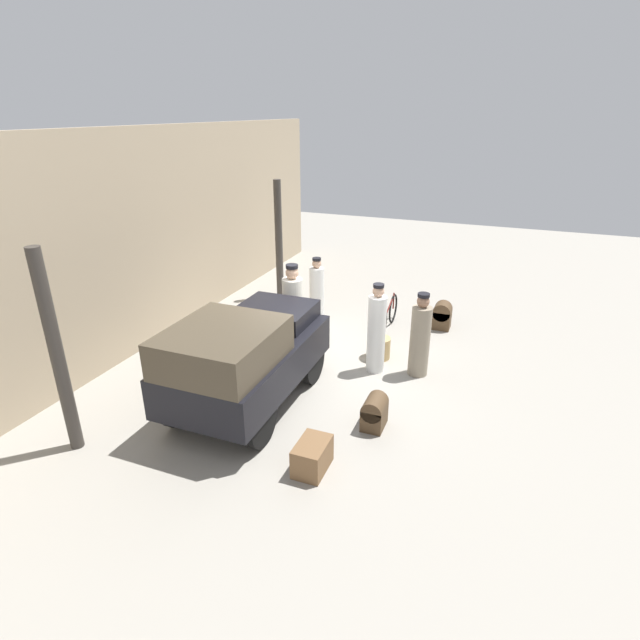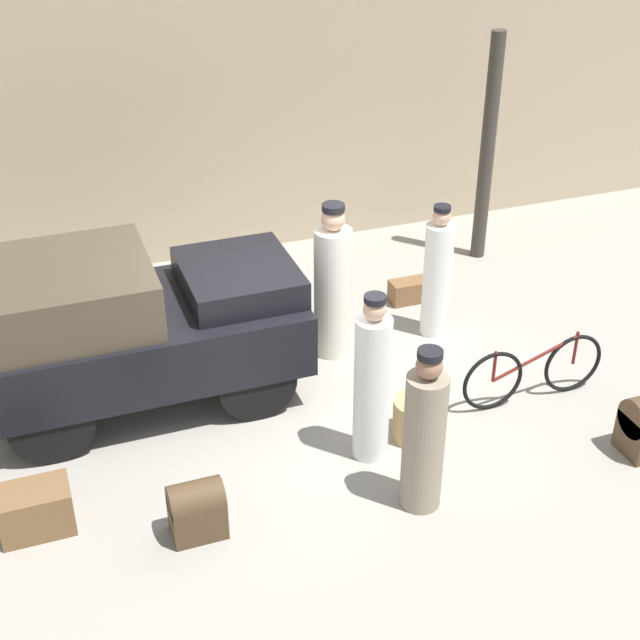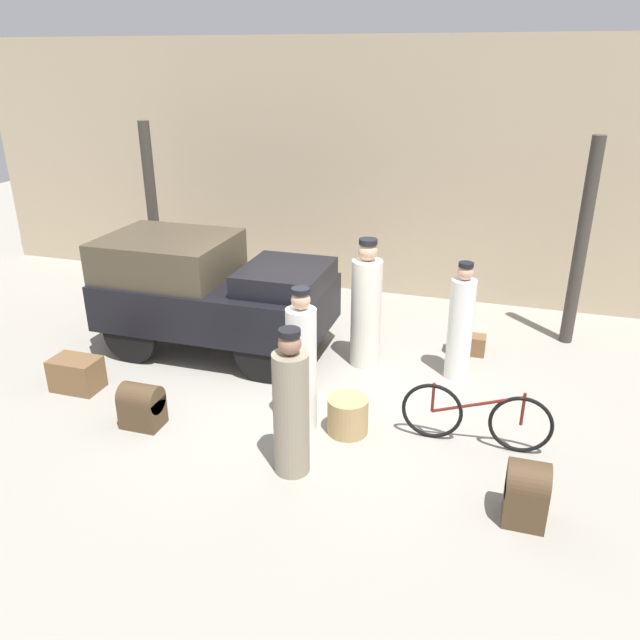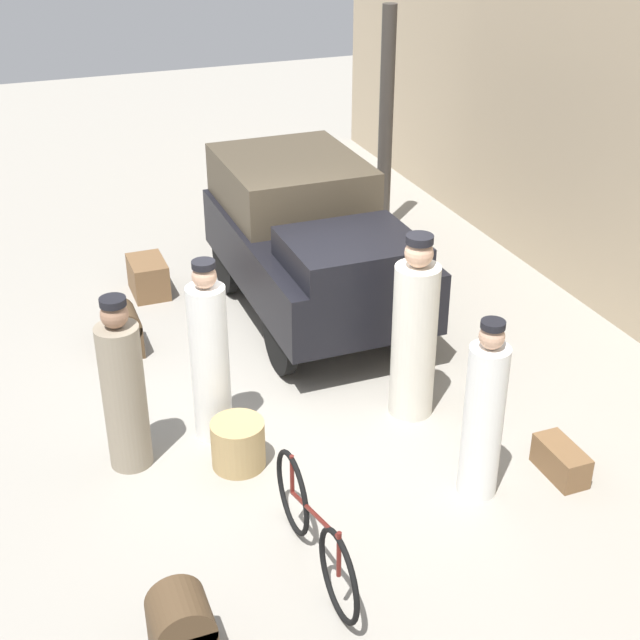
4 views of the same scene
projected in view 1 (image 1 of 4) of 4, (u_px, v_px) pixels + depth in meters
ground_plane at (326, 369)px, 9.97m from camera, size 30.00×30.00×0.00m
station_building_facade at (145, 240)px, 10.47m from camera, size 16.00×0.15×4.50m
canopy_pillar_left at (57, 355)px, 7.08m from camera, size 0.20×0.20×3.15m
canopy_pillar_right at (279, 240)px, 13.26m from camera, size 0.20×0.20×3.15m
truck at (245, 355)px, 8.40m from camera, size 3.36×1.71×1.71m
bicycle at (388, 315)px, 11.59m from camera, size 1.70×0.04×0.75m
wicker_basket at (378, 348)px, 10.34m from camera, size 0.49×0.49×0.45m
porter_lifting_near_truck at (420, 338)px, 9.50m from camera, size 0.38×0.38×1.67m
porter_with_bicycle at (376, 332)px, 9.61m from camera, size 0.35×0.35×1.80m
porter_carrying_trunk at (293, 311)px, 10.52m from camera, size 0.43×0.43×1.88m
porter_standing_middle at (317, 295)px, 11.68m from camera, size 0.34×0.34×1.67m
suitcase_black_upright at (287, 314)px, 12.25m from camera, size 0.56×0.27×0.29m
suitcase_small_leather at (374, 412)px, 8.05m from camera, size 0.48×0.35×0.56m
suitcase_tan_flat at (312, 456)px, 7.11m from camera, size 0.64×0.42×0.45m
trunk_barrel_dark at (442, 315)px, 11.70m from camera, size 0.39×0.41×0.65m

